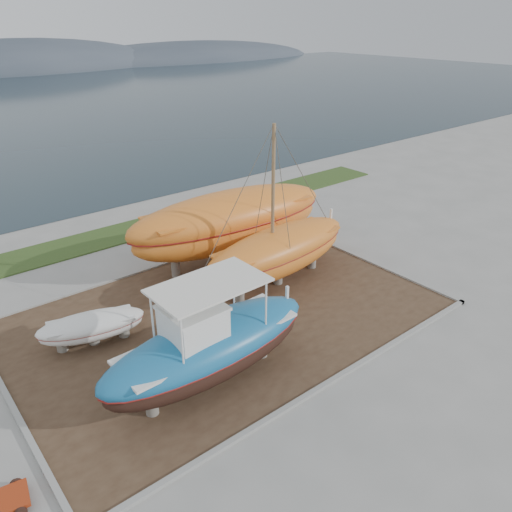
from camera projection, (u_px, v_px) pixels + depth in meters
ground at (286, 359)px, 19.51m from camera, size 140.00×140.00×0.00m
dirt_patch at (226, 315)px, 22.29m from camera, size 18.00×12.00×0.06m
curb_frame at (226, 314)px, 22.27m from camera, size 18.60×12.60×0.15m
grass_strip at (115, 235)px, 30.30m from camera, size 44.00×3.00×0.08m
blue_caique at (209, 336)px, 17.30m from camera, size 8.47×2.80×4.05m
white_dinghy at (92, 330)px, 20.08m from camera, size 4.50×2.63×1.27m
orange_sailboat at (280, 208)px, 23.13m from camera, size 8.97×3.21×7.91m
orange_bare_hull at (230, 228)px, 26.37m from camera, size 11.72×4.31×3.77m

